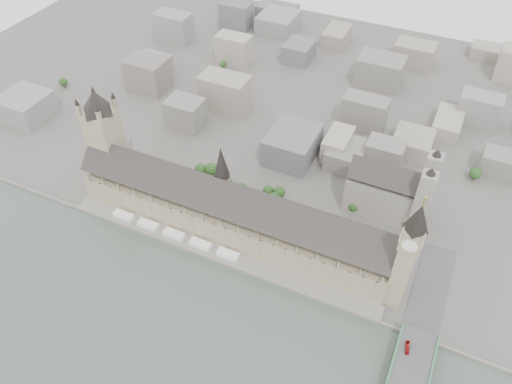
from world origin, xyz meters
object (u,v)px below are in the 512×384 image
at_px(palace_of_westminster, 231,212).
at_px(elizabeth_tower, 408,250).
at_px(victoria_tower, 105,136).
at_px(red_bus_north, 407,347).
at_px(westminster_abbey, 391,191).

relative_size(palace_of_westminster, elizabeth_tower, 2.47).
distance_m(elizabeth_tower, victoria_tower, 260.64).
height_order(elizabeth_tower, red_bus_north, elizabeth_tower).
xyz_separation_m(palace_of_westminster, red_bus_north, (156.35, -51.87, -11.09)).
xyz_separation_m(victoria_tower, red_bus_north, (278.35, -58.17, -43.59)).
bearing_deg(westminster_abbey, elizabeth_tower, -72.71).
relative_size(elizabeth_tower, victoria_tower, 1.07).
xyz_separation_m(palace_of_westminster, elizabeth_tower, (138.00, -11.70, 35.38)).
bearing_deg(red_bus_north, westminster_abbey, 100.54).
height_order(palace_of_westminster, red_bus_north, palace_of_westminster).
bearing_deg(westminster_abbey, victoria_tower, -163.50).
xyz_separation_m(elizabeth_tower, red_bus_north, (18.35, -40.17, -46.47)).
bearing_deg(victoria_tower, palace_of_westminster, -2.96).
distance_m(palace_of_westminster, victoria_tower, 126.41).
bearing_deg(elizabeth_tower, palace_of_westminster, 175.15).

